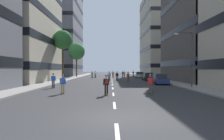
{
  "coord_description": "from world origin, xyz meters",
  "views": [
    {
      "loc": [
        -0.23,
        -8.61,
        2.29
      ],
      "look_at": [
        0.0,
        27.06,
        2.04
      ],
      "focal_mm": 29.72,
      "sensor_mm": 36.0,
      "label": 1
    }
  ],
  "objects": [
    {
      "name": "street_tree_mid",
      "position": [
        -9.6,
        27.48,
        7.85
      ],
      "size": [
        3.71,
        3.71,
        9.64
      ],
      "color": "#4C3823",
      "rests_on": "sidewalk_left"
    },
    {
      "name": "streetlamp_right",
      "position": [
        8.95,
        13.18,
        4.14
      ],
      "size": [
        2.13,
        0.3,
        6.5
      ],
      "color": "#3F3F44",
      "rests_on": "sidewalk_right"
    },
    {
      "name": "skater_0",
      "position": [
        3.35,
        8.06,
        0.98
      ],
      "size": [
        0.57,
        0.92,
        1.78
      ],
      "color": "brown",
      "rests_on": "ground_plane"
    },
    {
      "name": "skater_9",
      "position": [
        2.85,
        39.02,
        0.98
      ],
      "size": [
        0.54,
        0.91,
        1.78
      ],
      "color": "brown",
      "rests_on": "ground_plane"
    },
    {
      "name": "skater_4",
      "position": [
        -0.62,
        7.39,
        1.02
      ],
      "size": [
        0.57,
        0.92,
        1.78
      ],
      "color": "brown",
      "rests_on": "ground_plane"
    },
    {
      "name": "ground_plane",
      "position": [
        0.0,
        31.36,
        0.0
      ],
      "size": [
        188.15,
        188.15,
        0.0
      ],
      "primitive_type": "plane",
      "color": "#333335"
    },
    {
      "name": "lane_markings",
      "position": [
        0.0,
        33.0,
        0.0
      ],
      "size": [
        0.16,
        72.2,
        0.01
      ],
      "color": "silver",
      "rests_on": "ground_plane"
    },
    {
      "name": "skater_3",
      "position": [
        3.77,
        10.02,
        1.02
      ],
      "size": [
        0.54,
        0.91,
        1.78
      ],
      "color": "brown",
      "rests_on": "ground_plane"
    },
    {
      "name": "skater_5",
      "position": [
        -4.13,
        37.86,
        1.02
      ],
      "size": [
        0.56,
        0.92,
        1.78
      ],
      "color": "brown",
      "rests_on": "ground_plane"
    },
    {
      "name": "building_left_mid",
      "position": [
        -18.77,
        24.04,
        11.4
      ],
      "size": [
        15.72,
        16.48,
        22.61
      ],
      "color": "#B2A893",
      "rests_on": "ground_plane"
    },
    {
      "name": "skater_1",
      "position": [
        5.97,
        42.31,
        1.02
      ],
      "size": [
        0.55,
        0.92,
        1.78
      ],
      "color": "brown",
      "rests_on": "ground_plane"
    },
    {
      "name": "parked_car_far",
      "position": [
        7.02,
        38.4,
        0.7
      ],
      "size": [
        1.82,
        4.4,
        1.52
      ],
      "color": "#B2B7BF",
      "rests_on": "ground_plane"
    },
    {
      "name": "parked_car_near",
      "position": [
        7.02,
        27.27,
        0.7
      ],
      "size": [
        1.82,
        4.4,
        1.52
      ],
      "color": "black",
      "rests_on": "ground_plane"
    },
    {
      "name": "building_right_far",
      "position": [
        18.77,
        53.25,
        13.48
      ],
      "size": [
        15.72,
        19.62,
        26.78
      ],
      "color": "#B2A893",
      "rests_on": "ground_plane"
    },
    {
      "name": "skater_7",
      "position": [
        0.96,
        26.7,
        0.98
      ],
      "size": [
        0.56,
        0.92,
        1.78
      ],
      "color": "brown",
      "rests_on": "ground_plane"
    },
    {
      "name": "skater_13",
      "position": [
        -7.03,
        13.29,
        0.98
      ],
      "size": [
        0.53,
        0.9,
        1.78
      ],
      "color": "brown",
      "rests_on": "ground_plane"
    },
    {
      "name": "parked_car_mid",
      "position": [
        7.02,
        18.92,
        0.7
      ],
      "size": [
        1.82,
        4.4,
        1.52
      ],
      "color": "navy",
      "rests_on": "ground_plane"
    },
    {
      "name": "street_tree_near",
      "position": [
        -9.6,
        41.97,
        6.99
      ],
      "size": [
        4.58,
        4.58,
        9.17
      ],
      "color": "#4C3823",
      "rests_on": "sidewalk_left"
    },
    {
      "name": "skater_8",
      "position": [
        0.31,
        38.58,
        1.02
      ],
      "size": [
        0.57,
        0.92,
        1.78
      ],
      "color": "brown",
      "rests_on": "ground_plane"
    },
    {
      "name": "sidewalk_left",
      "position": [
        -9.6,
        35.28,
        0.07
      ],
      "size": [
        2.75,
        86.23,
        0.14
      ],
      "primitive_type": "cube",
      "color": "gray",
      "rests_on": "ground_plane"
    },
    {
      "name": "skater_10",
      "position": [
        -0.54,
        26.59,
        1.02
      ],
      "size": [
        0.55,
        0.92,
        1.78
      ],
      "color": "brown",
      "rests_on": "ground_plane"
    },
    {
      "name": "skater_6",
      "position": [
        -4.75,
        36.18,
        1.02
      ],
      "size": [
        0.56,
        0.92,
        1.78
      ],
      "color": "brown",
      "rests_on": "ground_plane"
    },
    {
      "name": "skater_2",
      "position": [
        3.53,
        42.31,
        0.98
      ],
      "size": [
        0.54,
        0.91,
        1.78
      ],
      "color": "brown",
      "rests_on": "ground_plane"
    },
    {
      "name": "sidewalk_right",
      "position": [
        9.6,
        35.28,
        0.07
      ],
      "size": [
        2.75,
        86.23,
        0.14
      ],
      "primitive_type": "cube",
      "color": "gray",
      "rests_on": "ground_plane"
    },
    {
      "name": "skater_12",
      "position": [
        2.81,
        24.03,
        1.02
      ],
      "size": [
        0.54,
        0.91,
        1.78
      ],
      "color": "brown",
      "rests_on": "ground_plane"
    },
    {
      "name": "building_left_far",
      "position": [
        -18.77,
        53.25,
        17.7
      ],
      "size": [
        15.72,
        18.65,
        35.22
      ],
      "color": "slate",
      "rests_on": "ground_plane"
    },
    {
      "name": "building_right_mid",
      "position": [
        18.77,
        24.04,
        11.04
      ],
      "size": [
        15.72,
        17.84,
        21.89
      ],
      "color": "#4C4744",
      "rests_on": "ground_plane"
    },
    {
      "name": "skater_11",
      "position": [
        -4.62,
        8.23,
        1.02
      ],
      "size": [
        0.53,
        0.9,
        1.78
      ],
      "color": "brown",
      "rests_on": "ground_plane"
    }
  ]
}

